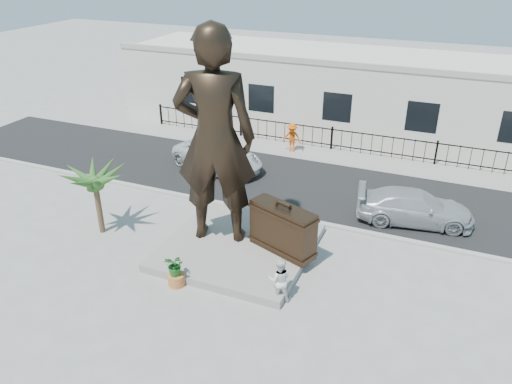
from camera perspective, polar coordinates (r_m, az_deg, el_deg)
ground at (r=17.45m, az=-2.58°, el=-9.51°), size 100.00×100.00×0.00m
street at (r=23.91m, az=5.57°, el=1.01°), size 40.00×7.00×0.01m
curb at (r=20.92m, az=2.65°, el=-2.67°), size 40.00×0.25×0.12m
far_sidewalk at (r=27.44m, az=8.12°, el=4.33°), size 40.00×2.50×0.02m
plinth at (r=18.66m, az=-2.02°, el=-6.29°), size 5.20×5.20×0.30m
fence at (r=27.95m, az=8.64°, el=6.02°), size 22.00×0.10×1.20m
building at (r=31.38m, az=10.86°, el=11.20°), size 28.00×7.00×4.40m
statue at (r=17.42m, az=-4.72°, el=6.17°), size 3.27×2.61×7.84m
suitcase at (r=17.75m, az=3.06°, el=-4.26°), size 2.62×1.64×1.76m
tourist at (r=15.97m, az=2.74°, el=-9.98°), size 0.88×0.77×1.52m
car_white at (r=25.15m, az=-4.39°, el=4.09°), size 5.29×3.53×1.35m
car_silver at (r=21.21m, az=17.70°, el=-1.67°), size 4.88×2.66×1.34m
worker at (r=27.31m, az=4.13°, el=6.23°), size 1.09×0.73×1.58m
palm_tree at (r=20.79m, az=-17.11°, el=-4.33°), size 1.80×1.80×3.20m
planter at (r=17.11m, az=-9.07°, el=-9.87°), size 0.56×0.56×0.40m
shrub at (r=16.77m, az=-9.21°, el=-8.29°), size 0.81×0.74×0.75m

